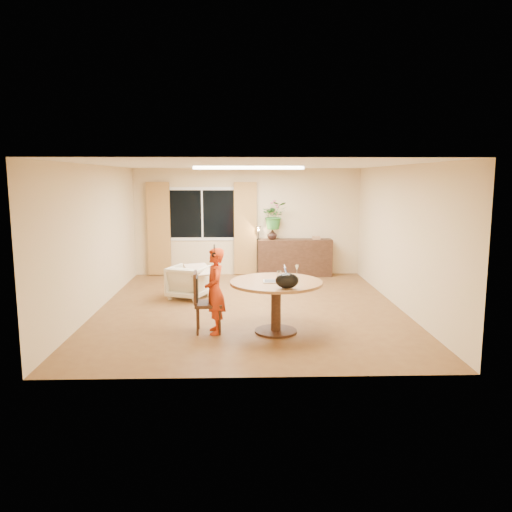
{
  "coord_description": "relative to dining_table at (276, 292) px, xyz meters",
  "views": [
    {
      "loc": [
        -0.15,
        -8.94,
        2.37
      ],
      "look_at": [
        0.11,
        -0.2,
        1.0
      ],
      "focal_mm": 35.0,
      "sensor_mm": 36.0,
      "label": 1
    }
  ],
  "objects": [
    {
      "name": "wall_right",
      "position": [
        2.37,
        1.48,
        0.66
      ],
      "size": [
        0.0,
        6.5,
        6.5
      ],
      "primitive_type": "plane",
      "rotation": [
        1.57,
        0.0,
        -1.57
      ],
      "color": "beige",
      "rests_on": "floor"
    },
    {
      "name": "tumbler",
      "position": [
        0.07,
        0.3,
        0.22
      ],
      "size": [
        0.09,
        0.09,
        0.1
      ],
      "primitive_type": null,
      "rotation": [
        0.0,
        0.0,
        -0.29
      ],
      "color": "white",
      "rests_on": "dining_table"
    },
    {
      "name": "ceiling",
      "position": [
        -0.38,
        1.48,
        1.96
      ],
      "size": [
        6.5,
        6.5,
        0.0
      ],
      "primitive_type": "plane",
      "rotation": [
        3.14,
        0.0,
        0.0
      ],
      "color": "white",
      "rests_on": "wall_back"
    },
    {
      "name": "sideboard",
      "position": [
        0.77,
        4.49,
        -0.19
      ],
      "size": [
        1.79,
        0.44,
        0.9
      ],
      "primitive_type": "cube",
      "color": "black",
      "rests_on": "floor"
    },
    {
      "name": "book_stack",
      "position": [
        1.29,
        4.49,
        0.3
      ],
      "size": [
        0.22,
        0.18,
        0.08
      ],
      "primitive_type": null,
      "rotation": [
        0.0,
        0.0,
        -0.16
      ],
      "color": "#91694A",
      "rests_on": "sideboard"
    },
    {
      "name": "armchair",
      "position": [
        -1.58,
        2.28,
        -0.31
      ],
      "size": [
        0.91,
        0.92,
        0.65
      ],
      "primitive_type": "imported",
      "rotation": [
        0.0,
        0.0,
        2.77
      ],
      "color": "beige",
      "rests_on": "floor"
    },
    {
      "name": "window",
      "position": [
        -1.48,
        4.71,
        0.86
      ],
      "size": [
        1.7,
        0.03,
        1.3
      ],
      "color": "white",
      "rests_on": "wall_back"
    },
    {
      "name": "vase",
      "position": [
        0.22,
        4.49,
        0.38
      ],
      "size": [
        0.3,
        0.3,
        0.25
      ],
      "primitive_type": "imported",
      "rotation": [
        0.0,
        0.0,
        -0.32
      ],
      "color": "black",
      "rests_on": "sideboard"
    },
    {
      "name": "desk_lamp",
      "position": [
        -0.12,
        4.44,
        0.43
      ],
      "size": [
        0.14,
        0.14,
        0.34
      ],
      "primitive_type": null,
      "rotation": [
        0.0,
        0.0,
        -0.02
      ],
      "color": "black",
      "rests_on": "sideboard"
    },
    {
      "name": "bouquet",
      "position": [
        0.26,
        4.49,
        0.84
      ],
      "size": [
        0.64,
        0.57,
        0.66
      ],
      "primitive_type": "imported",
      "rotation": [
        0.0,
        0.0,
        0.1
      ],
      "color": "#306425",
      "rests_on": "vase"
    },
    {
      "name": "wall_back",
      "position": [
        -0.38,
        4.73,
        0.66
      ],
      "size": [
        5.5,
        0.0,
        5.5
      ],
      "primitive_type": "plane",
      "rotation": [
        1.57,
        0.0,
        0.0
      ],
      "color": "beige",
      "rests_on": "floor"
    },
    {
      "name": "ceiling_panel",
      "position": [
        -0.38,
        2.68,
        1.93
      ],
      "size": [
        2.2,
        0.35,
        0.05
      ],
      "primitive_type": "cube",
      "color": "white",
      "rests_on": "ceiling"
    },
    {
      "name": "throw",
      "position": [
        -1.38,
        2.19,
        0.03
      ],
      "size": [
        0.63,
        0.68,
        0.03
      ],
      "primitive_type": null,
      "rotation": [
        0.0,
        0.0,
        0.4
      ],
      "color": "beige",
      "rests_on": "armchair"
    },
    {
      "name": "wine_glass",
      "position": [
        0.35,
        0.25,
        0.28
      ],
      "size": [
        0.09,
        0.09,
        0.21
      ],
      "primitive_type": null,
      "rotation": [
        0.0,
        0.0,
        0.32
      ],
      "color": "white",
      "rests_on": "dining_table"
    },
    {
      "name": "curtain_left",
      "position": [
        -2.53,
        4.64,
        0.51
      ],
      "size": [
        0.55,
        0.08,
        2.25
      ],
      "primitive_type": "cube",
      "color": "olive",
      "rests_on": "wall_back"
    },
    {
      "name": "laptop",
      "position": [
        -0.02,
        -0.06,
        0.3
      ],
      "size": [
        0.39,
        0.27,
        0.26
      ],
      "primitive_type": null,
      "rotation": [
        0.0,
        0.0,
        -0.03
      ],
      "color": "#B7B7BC",
      "rests_on": "dining_table"
    },
    {
      "name": "curtain_right",
      "position": [
        -0.43,
        4.64,
        0.51
      ],
      "size": [
        0.55,
        0.08,
        2.25
      ],
      "primitive_type": "cube",
      "color": "olive",
      "rests_on": "wall_back"
    },
    {
      "name": "pot_lid",
      "position": [
        0.21,
        0.28,
        0.19
      ],
      "size": [
        0.25,
        0.25,
        0.04
      ],
      "primitive_type": null,
      "rotation": [
        0.0,
        0.0,
        -0.06
      ],
      "color": "white",
      "rests_on": "dining_table"
    },
    {
      "name": "wall_left",
      "position": [
        -3.13,
        1.48,
        0.66
      ],
      "size": [
        0.0,
        6.5,
        6.5
      ],
      "primitive_type": "plane",
      "rotation": [
        1.57,
        0.0,
        1.57
      ],
      "color": "beige",
      "rests_on": "floor"
    },
    {
      "name": "dining_chair",
      "position": [
        -1.04,
        0.04,
        -0.16
      ],
      "size": [
        0.47,
        0.44,
        0.95
      ],
      "primitive_type": null,
      "rotation": [
        0.0,
        0.0,
        0.04
      ],
      "color": "black",
      "rests_on": "floor"
    },
    {
      "name": "child",
      "position": [
        -0.94,
        -0.01,
        0.03
      ],
      "size": [
        0.52,
        0.38,
        1.32
      ],
      "primitive_type": "imported",
      "rotation": [
        0.0,
        0.0,
        -1.43
      ],
      "color": "red",
      "rests_on": "floor"
    },
    {
      "name": "handbag",
      "position": [
        0.12,
        -0.51,
        0.28
      ],
      "size": [
        0.37,
        0.25,
        0.23
      ],
      "primitive_type": null,
      "rotation": [
        0.0,
        0.0,
        0.18
      ],
      "color": "black",
      "rests_on": "dining_table"
    },
    {
      "name": "floor",
      "position": [
        -0.38,
        1.48,
        -0.64
      ],
      "size": [
        6.5,
        6.5,
        0.0
      ],
      "primitive_type": "plane",
      "color": "brown",
      "rests_on": "ground"
    },
    {
      "name": "dining_table",
      "position": [
        0.0,
        0.0,
        0.0
      ],
      "size": [
        1.42,
        1.42,
        0.81
      ],
      "color": "brown",
      "rests_on": "floor"
    }
  ]
}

